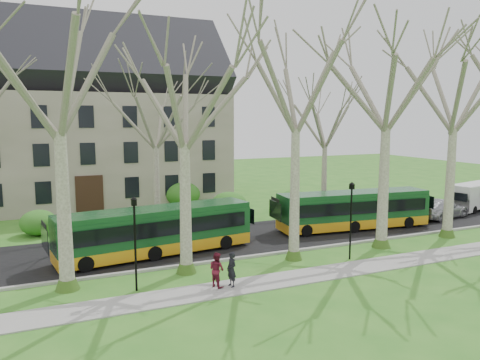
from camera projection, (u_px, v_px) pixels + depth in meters
name	position (u px, v px, depth m)	size (l,w,h in m)	color
ground	(246.00, 268.00, 24.90)	(120.00, 120.00, 0.00)	#317421
sidewalk	(267.00, 282.00, 22.63)	(70.00, 2.00, 0.06)	gray
road	(210.00, 242.00, 29.88)	(80.00, 8.00, 0.06)	black
curb	(235.00, 259.00, 26.25)	(80.00, 0.25, 0.14)	#A5A39E
building	(79.00, 116.00, 43.19)	(26.50, 12.20, 16.00)	gray
tree_row_verge	(244.00, 136.00, 24.24)	(49.00, 7.00, 14.00)	gray
tree_row_far	(166.00, 145.00, 33.54)	(33.00, 7.00, 12.00)	gray
lamp_row	(254.00, 224.00, 23.65)	(36.22, 0.22, 4.30)	black
hedges	(114.00, 209.00, 35.60)	(30.60, 8.60, 2.00)	#2F641C
bus_lead	(157.00, 231.00, 26.93)	(11.27, 2.35, 2.82)	#144820
bus_follow	(354.00, 210.00, 33.21)	(11.01, 2.29, 2.75)	#144820
sedan	(441.00, 208.00, 36.92)	(2.13, 5.24, 1.52)	#B5B5BA
van_a	(474.00, 197.00, 40.04)	(5.23, 1.90, 2.28)	silver
pedestrian_a	(232.00, 269.00, 21.87)	(0.60, 0.39, 1.65)	black
pedestrian_b	(217.00, 270.00, 21.85)	(0.80, 0.62, 1.65)	maroon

